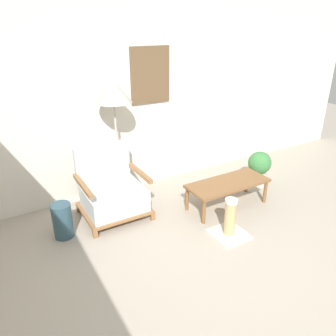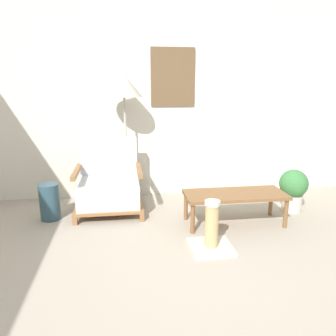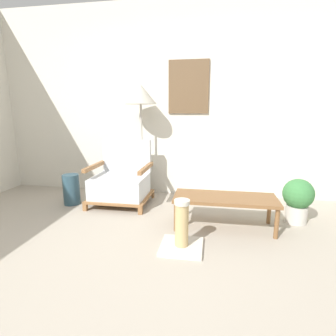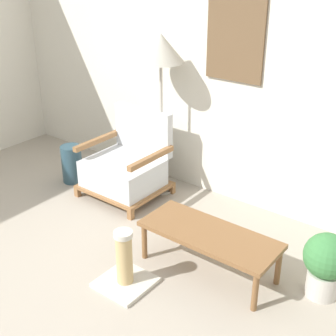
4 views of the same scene
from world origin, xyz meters
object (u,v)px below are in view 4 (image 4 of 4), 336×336
coffee_table (209,237)px  scratching_post (125,267)px  armchair (127,167)px  floor_lamp (161,56)px  vase (72,164)px  potted_plant (326,262)px

coffee_table → scratching_post: 0.67m
armchair → scratching_post: bearing=-48.5°
scratching_post → floor_lamp: bearing=118.3°
vase → potted_plant: 2.79m
coffee_table → scratching_post: size_ratio=2.31×
scratching_post → armchair: bearing=131.5°
armchair → potted_plant: size_ratio=1.67×
vase → potted_plant: bearing=-2.7°
armchair → floor_lamp: (0.21, 0.29, 1.07)m
coffee_table → potted_plant: size_ratio=2.14×
coffee_table → vase: size_ratio=2.65×
armchair → vase: size_ratio=2.07×
coffee_table → vase: (-1.98, 0.39, -0.10)m
armchair → coffee_table: (1.34, -0.55, 0.01)m
potted_plant → coffee_table: bearing=-161.8°
vase → scratching_post: 1.83m
vase → scratching_post: (1.59, -0.91, -0.05)m
potted_plant → scratching_post: potted_plant is taller
coffee_table → scratching_post: bearing=-127.2°
scratching_post → coffee_table: bearing=52.8°
vase → scratching_post: size_ratio=0.87×
floor_lamp → scratching_post: floor_lamp is taller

